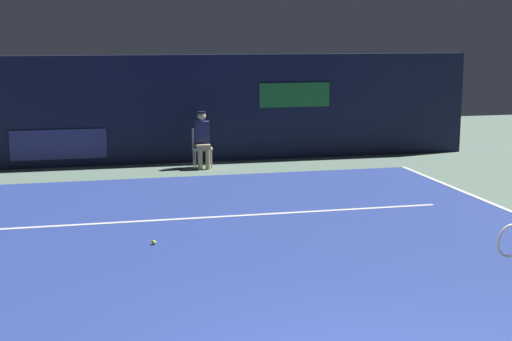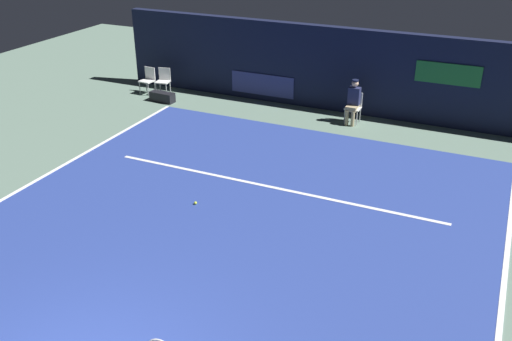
# 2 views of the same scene
# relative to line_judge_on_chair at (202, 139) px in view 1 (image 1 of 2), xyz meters

# --- Properties ---
(ground_plane) EXTENTS (30.89, 30.89, 0.00)m
(ground_plane) POSITION_rel_line_judge_on_chair_xyz_m (-0.60, -6.85, -0.69)
(ground_plane) COLOR slate
(court_surface) EXTENTS (10.48, 11.58, 0.01)m
(court_surface) POSITION_rel_line_judge_on_chair_xyz_m (-0.60, -6.85, -0.68)
(court_surface) COLOR navy
(court_surface) RESTS_ON ground
(line_service) EXTENTS (8.18, 0.10, 0.01)m
(line_service) POSITION_rel_line_judge_on_chair_xyz_m (-0.60, -4.82, -0.67)
(line_service) COLOR white
(line_service) RESTS_ON court_surface
(back_wall) EXTENTS (15.26, 0.33, 2.60)m
(back_wall) POSITION_rel_line_judge_on_chair_xyz_m (-0.60, 0.93, 0.61)
(back_wall) COLOR #141933
(back_wall) RESTS_ON ground
(line_judge_on_chair) EXTENTS (0.45, 0.53, 1.32)m
(line_judge_on_chair) POSITION_rel_line_judge_on_chair_xyz_m (0.00, 0.00, 0.00)
(line_judge_on_chair) COLOR white
(line_judge_on_chair) RESTS_ON ground
(tennis_ball) EXTENTS (0.07, 0.07, 0.07)m
(tennis_ball) POSITION_rel_line_judge_on_chair_xyz_m (-1.75, -6.27, -0.64)
(tennis_ball) COLOR #CCE033
(tennis_ball) RESTS_ON court_surface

